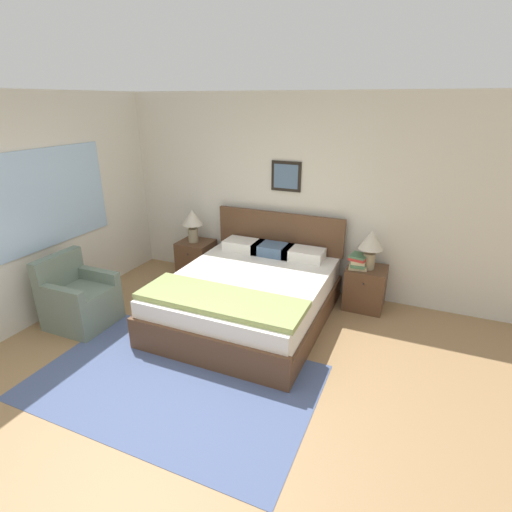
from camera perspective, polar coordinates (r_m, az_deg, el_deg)
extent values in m
plane|color=#99754C|center=(3.83, -11.41, -19.73)|extent=(16.00, 16.00, 0.00)
cube|color=beige|center=(5.47, 4.00, 8.81)|extent=(7.00, 0.06, 2.60)
cube|color=black|center=(5.37, 4.33, 11.29)|extent=(0.41, 0.02, 0.39)
cube|color=slate|center=(5.36, 4.28, 11.26)|extent=(0.33, 0.00, 0.31)
cube|color=beige|center=(5.62, -24.51, 7.28)|extent=(0.06, 5.11, 2.60)
cube|color=#9EBCDB|center=(5.31, -27.53, 7.35)|extent=(0.02, 1.70, 1.13)
cube|color=#47567F|center=(4.03, -11.69, -17.18)|extent=(2.65, 1.66, 0.01)
cube|color=brown|center=(4.87, -1.15, -7.44)|extent=(1.80, 2.15, 0.28)
cube|color=brown|center=(3.99, -7.54, -11.78)|extent=(1.80, 0.06, 0.08)
cube|color=white|center=(4.74, -1.18, -4.55)|extent=(1.73, 2.06, 0.27)
cube|color=brown|center=(5.50, 3.33, 3.58)|extent=(1.80, 0.06, 0.52)
cube|color=#8E9E5B|center=(4.13, -5.10, -6.25)|extent=(1.76, 0.60, 0.06)
cube|color=white|center=(5.51, -1.76, 1.56)|extent=(0.52, 0.32, 0.14)
cube|color=white|center=(5.23, 6.85, 0.27)|extent=(0.52, 0.32, 0.14)
cube|color=slate|center=(5.35, 2.43, 0.94)|extent=(0.52, 0.32, 0.14)
cube|color=slate|center=(5.15, -23.61, -6.62)|extent=(0.68, 0.66, 0.45)
cube|color=slate|center=(5.18, -26.44, -1.82)|extent=(0.13, 0.65, 0.38)
cube|color=slate|center=(5.19, -21.96, -2.47)|extent=(0.68, 0.11, 0.14)
cube|color=slate|center=(4.86, -26.41, -4.83)|extent=(0.68, 0.11, 0.14)
cube|color=brown|center=(6.04, -8.50, -0.37)|extent=(0.48, 0.44, 0.54)
sphere|color=#332D28|center=(5.81, -9.78, 0.23)|extent=(0.02, 0.02, 0.02)
cube|color=brown|center=(5.26, 15.32, -4.37)|extent=(0.48, 0.44, 0.54)
sphere|color=#332D28|center=(4.99, 15.06, -3.89)|extent=(0.02, 0.02, 0.02)
cylinder|color=gray|center=(5.91, -8.94, 2.96)|extent=(0.15, 0.15, 0.20)
cylinder|color=gray|center=(5.87, -9.01, 4.18)|extent=(0.02, 0.02, 0.06)
cone|color=beige|center=(5.83, -9.09, 5.51)|extent=(0.30, 0.30, 0.22)
cylinder|color=gray|center=(5.10, 15.82, -0.68)|extent=(0.15, 0.15, 0.20)
cylinder|color=gray|center=(5.05, 15.97, 0.70)|extent=(0.02, 0.02, 0.06)
cone|color=beige|center=(5.00, 16.13, 2.22)|extent=(0.30, 0.30, 0.22)
cube|color=beige|center=(5.12, 14.36, -1.46)|extent=(0.24, 0.24, 0.04)
cube|color=#4C7551|center=(5.10, 14.39, -1.09)|extent=(0.20, 0.27, 0.03)
cube|color=beige|center=(5.09, 14.43, -0.68)|extent=(0.19, 0.24, 0.04)
cube|color=#B7332D|center=(5.07, 14.47, -0.27)|extent=(0.24, 0.26, 0.03)
cube|color=#4C7551|center=(5.06, 14.50, 0.04)|extent=(0.23, 0.25, 0.03)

